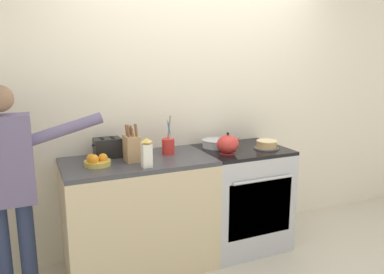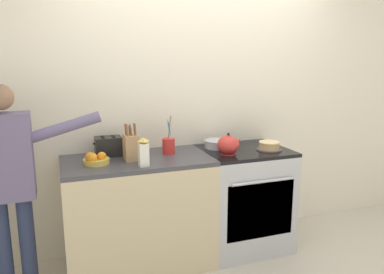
{
  "view_description": "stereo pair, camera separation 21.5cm",
  "coord_description": "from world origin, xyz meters",
  "px_view_note": "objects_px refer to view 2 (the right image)",
  "views": [
    {
      "loc": [
        -1.43,
        -2.45,
        1.7
      ],
      "look_at": [
        -0.21,
        0.29,
        1.07
      ],
      "focal_mm": 35.0,
      "sensor_mm": 36.0,
      "label": 1
    },
    {
      "loc": [
        -1.23,
        -2.53,
        1.7
      ],
      "look_at": [
        -0.21,
        0.29,
        1.07
      ],
      "focal_mm": 35.0,
      "sensor_mm": 36.0,
      "label": 2
    }
  ],
  "objects_px": {
    "stove_range": "(243,198)",
    "person_baker": "(10,174)",
    "milk_carton": "(144,153)",
    "layer_cake": "(269,146)",
    "knife_block": "(131,147)",
    "utensil_crock": "(169,145)",
    "tea_kettle": "(228,145)",
    "mixing_bowl": "(218,144)",
    "toaster": "(108,146)",
    "fruit_bowl": "(95,159)"
  },
  "relations": [
    {
      "from": "toaster",
      "to": "milk_carton",
      "type": "height_order",
      "value": "milk_carton"
    },
    {
      "from": "milk_carton",
      "to": "layer_cake",
      "type": "bearing_deg",
      "value": 6.03
    },
    {
      "from": "layer_cake",
      "to": "toaster",
      "type": "bearing_deg",
      "value": 168.1
    },
    {
      "from": "layer_cake",
      "to": "tea_kettle",
      "type": "height_order",
      "value": "tea_kettle"
    },
    {
      "from": "stove_range",
      "to": "mixing_bowl",
      "type": "height_order",
      "value": "mixing_bowl"
    },
    {
      "from": "tea_kettle",
      "to": "knife_block",
      "type": "height_order",
      "value": "knife_block"
    },
    {
      "from": "person_baker",
      "to": "layer_cake",
      "type": "bearing_deg",
      "value": 11.89
    },
    {
      "from": "tea_kettle",
      "to": "fruit_bowl",
      "type": "xyz_separation_m",
      "value": [
        -1.07,
        0.06,
        -0.04
      ]
    },
    {
      "from": "layer_cake",
      "to": "knife_block",
      "type": "height_order",
      "value": "knife_block"
    },
    {
      "from": "stove_range",
      "to": "mixing_bowl",
      "type": "bearing_deg",
      "value": 147.91
    },
    {
      "from": "layer_cake",
      "to": "knife_block",
      "type": "xyz_separation_m",
      "value": [
        -1.19,
        0.09,
        0.07
      ]
    },
    {
      "from": "stove_range",
      "to": "person_baker",
      "type": "distance_m",
      "value": 1.93
    },
    {
      "from": "fruit_bowl",
      "to": "person_baker",
      "type": "bearing_deg",
      "value": -176.72
    },
    {
      "from": "stove_range",
      "to": "knife_block",
      "type": "relative_size",
      "value": 3.13
    },
    {
      "from": "toaster",
      "to": "knife_block",
      "type": "bearing_deg",
      "value": -51.73
    },
    {
      "from": "utensil_crock",
      "to": "fruit_bowl",
      "type": "relative_size",
      "value": 1.63
    },
    {
      "from": "person_baker",
      "to": "utensil_crock",
      "type": "bearing_deg",
      "value": 19.95
    },
    {
      "from": "fruit_bowl",
      "to": "milk_carton",
      "type": "relative_size",
      "value": 0.9
    },
    {
      "from": "tea_kettle",
      "to": "mixing_bowl",
      "type": "xyz_separation_m",
      "value": [
        0.01,
        0.24,
        -0.04
      ]
    },
    {
      "from": "stove_range",
      "to": "utensil_crock",
      "type": "distance_m",
      "value": 0.86
    },
    {
      "from": "tea_kettle",
      "to": "fruit_bowl",
      "type": "bearing_deg",
      "value": 176.77
    },
    {
      "from": "mixing_bowl",
      "to": "milk_carton",
      "type": "distance_m",
      "value": 0.83
    },
    {
      "from": "toaster",
      "to": "person_baker",
      "type": "height_order",
      "value": "person_baker"
    },
    {
      "from": "stove_range",
      "to": "fruit_bowl",
      "type": "xyz_separation_m",
      "value": [
        -1.28,
        -0.05,
        0.5
      ]
    },
    {
      "from": "tea_kettle",
      "to": "utensil_crock",
      "type": "distance_m",
      "value": 0.5
    },
    {
      "from": "layer_cake",
      "to": "stove_range",
      "type": "bearing_deg",
      "value": 150.2
    },
    {
      "from": "stove_range",
      "to": "milk_carton",
      "type": "distance_m",
      "value": 1.13
    },
    {
      "from": "mixing_bowl",
      "to": "fruit_bowl",
      "type": "xyz_separation_m",
      "value": [
        -1.08,
        -0.18,
        0.0
      ]
    },
    {
      "from": "knife_block",
      "to": "fruit_bowl",
      "type": "distance_m",
      "value": 0.29
    },
    {
      "from": "stove_range",
      "to": "milk_carton",
      "type": "relative_size",
      "value": 4.2
    },
    {
      "from": "utensil_crock",
      "to": "knife_block",
      "type": "bearing_deg",
      "value": -165.46
    },
    {
      "from": "knife_block",
      "to": "utensil_crock",
      "type": "bearing_deg",
      "value": 14.54
    },
    {
      "from": "knife_block",
      "to": "utensil_crock",
      "type": "xyz_separation_m",
      "value": [
        0.33,
        0.09,
        -0.03
      ]
    },
    {
      "from": "layer_cake",
      "to": "milk_carton",
      "type": "distance_m",
      "value": 1.14
    },
    {
      "from": "utensil_crock",
      "to": "toaster",
      "type": "xyz_separation_m",
      "value": [
        -0.48,
        0.1,
        0.01
      ]
    },
    {
      "from": "stove_range",
      "to": "tea_kettle",
      "type": "relative_size",
      "value": 4.06
    },
    {
      "from": "layer_cake",
      "to": "milk_carton",
      "type": "relative_size",
      "value": 1.0
    },
    {
      "from": "utensil_crock",
      "to": "person_baker",
      "type": "height_order",
      "value": "person_baker"
    },
    {
      "from": "tea_kettle",
      "to": "mixing_bowl",
      "type": "bearing_deg",
      "value": 88.15
    },
    {
      "from": "tea_kettle",
      "to": "person_baker",
      "type": "height_order",
      "value": "person_baker"
    },
    {
      "from": "layer_cake",
      "to": "toaster",
      "type": "distance_m",
      "value": 1.37
    },
    {
      "from": "utensil_crock",
      "to": "milk_carton",
      "type": "relative_size",
      "value": 1.46
    },
    {
      "from": "tea_kettle",
      "to": "person_baker",
      "type": "relative_size",
      "value": 0.15
    },
    {
      "from": "layer_cake",
      "to": "mixing_bowl",
      "type": "distance_m",
      "value": 0.45
    },
    {
      "from": "stove_range",
      "to": "person_baker",
      "type": "height_order",
      "value": "person_baker"
    },
    {
      "from": "fruit_bowl",
      "to": "stove_range",
      "type": "bearing_deg",
      "value": 2.2
    },
    {
      "from": "stove_range",
      "to": "mixing_bowl",
      "type": "xyz_separation_m",
      "value": [
        -0.2,
        0.13,
        0.5
      ]
    },
    {
      "from": "mixing_bowl",
      "to": "tea_kettle",
      "type": "bearing_deg",
      "value": -91.85
    },
    {
      "from": "toaster",
      "to": "person_baker",
      "type": "relative_size",
      "value": 0.15
    },
    {
      "from": "layer_cake",
      "to": "milk_carton",
      "type": "xyz_separation_m",
      "value": [
        -1.14,
        -0.12,
        0.07
      ]
    }
  ]
}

